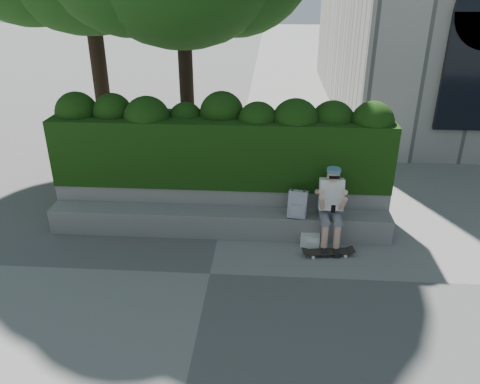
# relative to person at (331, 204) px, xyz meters

# --- Properties ---
(ground) EXTENTS (80.00, 80.00, 0.00)m
(ground) POSITION_rel_person_xyz_m (-1.92, -1.07, -0.75)
(ground) COLOR slate
(ground) RESTS_ON ground
(bench_ledge) EXTENTS (6.00, 0.45, 0.45)m
(bench_ledge) POSITION_rel_person_xyz_m (-1.92, 0.18, -0.53)
(bench_ledge) COLOR gray
(bench_ledge) RESTS_ON ground
(planter_wall) EXTENTS (6.00, 0.50, 0.75)m
(planter_wall) POSITION_rel_person_xyz_m (-1.92, 0.66, -0.38)
(planter_wall) COLOR gray
(planter_wall) RESTS_ON ground
(hedge) EXTENTS (6.00, 1.00, 1.20)m
(hedge) POSITION_rel_person_xyz_m (-1.92, 0.88, 0.60)
(hedge) COLOR black
(hedge) RESTS_ON planter_wall
(person) EXTENTS (0.40, 0.76, 1.38)m
(person) POSITION_rel_person_xyz_m (0.00, 0.00, 0.00)
(person) COLOR slate
(person) RESTS_ON ground
(skateboard) EXTENTS (0.78, 0.29, 0.08)m
(skateboard) POSITION_rel_person_xyz_m (-0.03, -0.41, -0.69)
(skateboard) COLOR black
(skateboard) RESTS_ON ground
(backpack_plaid) EXTENTS (0.34, 0.23, 0.46)m
(backpack_plaid) POSITION_rel_person_xyz_m (-0.55, 0.08, -0.07)
(backpack_plaid) COLOR silver
(backpack_plaid) RESTS_ON bench_ledge
(backpack_ground) EXTENTS (0.35, 0.26, 0.21)m
(backpack_ground) POSITION_rel_person_xyz_m (-0.31, -0.10, -0.65)
(backpack_ground) COLOR silver
(backpack_ground) RESTS_ON ground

